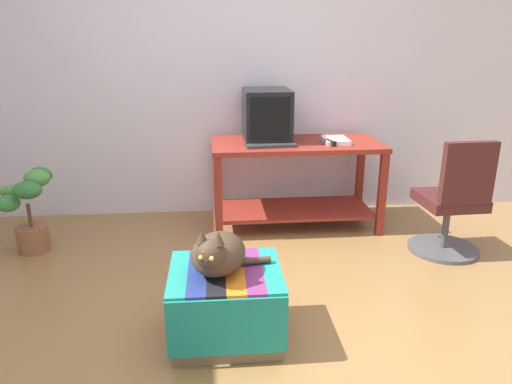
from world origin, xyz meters
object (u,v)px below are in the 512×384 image
object	(u,v)px
keyboard	(271,145)
office_chair	(453,206)
ottoman_with_blanket	(226,304)
stapler	(331,143)
tv_monitor	(267,116)
book	(335,140)
potted_plant	(29,209)
cat	(218,253)
desk	(296,169)

from	to	relation	value
keyboard	office_chair	distance (m)	1.44
ottoman_with_blanket	office_chair	size ratio (longest dim) A/B	0.66
stapler	tv_monitor	bearing A→B (deg)	130.75
tv_monitor	book	xyz separation A→B (m)	(0.56, -0.15, -0.19)
tv_monitor	potted_plant	xyz separation A→B (m)	(-1.83, -0.47, -0.60)
book	potted_plant	world-z (taller)	book
keyboard	stapler	xyz separation A→B (m)	(0.49, 0.00, 0.01)
potted_plant	office_chair	distance (m)	3.14
stapler	ottoman_with_blanket	bearing A→B (deg)	-144.14
book	potted_plant	xyz separation A→B (m)	(-2.39, -0.33, -0.41)
book	tv_monitor	bearing A→B (deg)	165.76
cat	potted_plant	xyz separation A→B (m)	(-1.40, 1.24, -0.17)
ottoman_with_blanket	cat	bearing A→B (deg)	-146.16
keyboard	potted_plant	xyz separation A→B (m)	(-1.84, -0.22, -0.40)
ottoman_with_blanket	potted_plant	xyz separation A→B (m)	(-1.44, 1.22, 0.14)
ottoman_with_blanket	office_chair	world-z (taller)	office_chair
desk	potted_plant	distance (m)	2.11
desk	tv_monitor	size ratio (longest dim) A/B	2.84
desk	keyboard	xyz separation A→B (m)	(-0.23, -0.15, 0.24)
keyboard	potted_plant	bearing A→B (deg)	-178.27
book	ottoman_with_blanket	bearing A→B (deg)	-121.24
desk	book	size ratio (longest dim) A/B	5.25
stapler	desk	bearing A→B (deg)	127.00
tv_monitor	desk	bearing A→B (deg)	-22.92
tv_monitor	cat	size ratio (longest dim) A/B	1.07
stapler	book	bearing A→B (deg)	34.86
tv_monitor	stapler	size ratio (longest dim) A/B	4.51
desk	office_chair	xyz separation A→B (m)	(1.05, -0.69, -0.11)
cat	stapler	world-z (taller)	stapler
keyboard	ottoman_with_blanket	world-z (taller)	keyboard
book	stapler	xyz separation A→B (m)	(-0.06, -0.10, 0.00)
tv_monitor	book	size ratio (longest dim) A/B	1.85
book	stapler	distance (m)	0.12
book	office_chair	world-z (taller)	office_chair
cat	office_chair	world-z (taller)	office_chair
ottoman_with_blanket	keyboard	bearing A→B (deg)	74.38
desk	cat	xyz separation A→B (m)	(-0.67, -1.62, 0.01)
ottoman_with_blanket	potted_plant	bearing A→B (deg)	139.66
ottoman_with_blanket	potted_plant	size ratio (longest dim) A/B	0.91
cat	ottoman_with_blanket	bearing A→B (deg)	51.03
ottoman_with_blanket	potted_plant	distance (m)	1.89
potted_plant	book	bearing A→B (deg)	7.83
tv_monitor	keyboard	size ratio (longest dim) A/B	1.24
office_chair	keyboard	bearing A→B (deg)	-25.40
tv_monitor	office_chair	size ratio (longest dim) A/B	0.56
book	potted_plant	distance (m)	2.45
cat	keyboard	bearing A→B (deg)	90.47
ottoman_with_blanket	tv_monitor	bearing A→B (deg)	76.79
office_chair	cat	bearing A→B (deg)	25.67
tv_monitor	potted_plant	bearing A→B (deg)	-166.03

